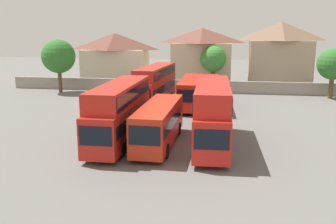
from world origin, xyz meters
TOP-DOWN VIEW (x-y plane):
  - ground at (0.00, 18.00)m, footprint 140.00×140.00m
  - depot_boundary_wall at (0.00, 25.61)m, footprint 56.00×0.50m
  - bus_1 at (-3.52, 0.11)m, footprint 2.70×11.77m
  - bus_2 at (-0.22, -0.23)m, footprint 2.66×10.16m
  - bus_3 at (3.98, 0.24)m, footprint 2.97×11.48m
  - bus_4 at (-3.51, 15.32)m, footprint 3.36×12.02m
  - bus_5 at (0.92, 15.26)m, footprint 2.66×11.01m
  - bus_6 at (2.98, 15.42)m, footprint 3.02×11.06m
  - house_terrace_left at (-13.60, 32.27)m, footprint 10.87×6.47m
  - house_terrace_centre at (1.00, 32.12)m, footprint 9.72×7.72m
  - house_terrace_right at (13.31, 33.53)m, footprint 10.00×6.88m
  - tree_left_of_lot at (2.93, 28.11)m, footprint 3.87×3.87m
  - tree_behind_wall at (18.91, 23.61)m, footprint 4.19×4.19m
  - tree_right_of_lot at (-19.17, 22.61)m, footprint 4.86×4.86m

SIDE VIEW (x-z plane):
  - ground at x=0.00m, z-range 0.00..0.00m
  - depot_boundary_wall at x=0.00m, z-range 0.00..1.80m
  - bus_2 at x=-0.22m, z-range 0.24..3.53m
  - bus_6 at x=2.98m, z-range 0.24..3.58m
  - bus_5 at x=0.92m, z-range 0.24..3.63m
  - bus_4 at x=-3.51m, z-range 0.31..5.10m
  - bus_1 at x=-3.52m, z-range 0.31..5.14m
  - bus_3 at x=3.98m, z-range 0.31..5.29m
  - house_terrace_left at x=-13.60m, z-range 0.09..8.62m
  - tree_behind_wall at x=18.91m, z-range 1.22..7.96m
  - tree_left_of_lot at x=2.93m, z-range 1.37..8.09m
  - house_terrace_centre at x=1.00m, z-range 0.09..9.43m
  - tree_right_of_lot at x=-19.17m, z-range 1.40..9.12m
  - house_terrace_right at x=13.31m, z-range 0.11..10.46m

